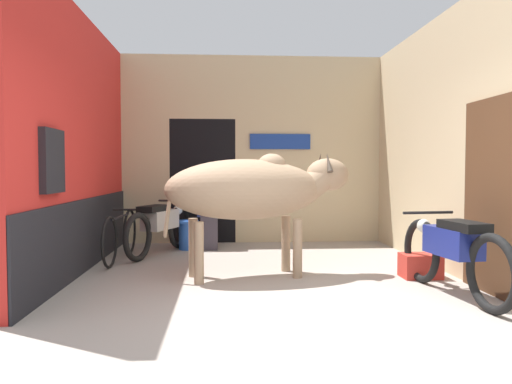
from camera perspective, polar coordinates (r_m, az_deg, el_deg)
name	(u,v)px	position (r m, az deg, el deg)	size (l,w,h in m)	color
ground_plane	(284,321)	(4.31, 3.17, -14.54)	(30.00, 30.00, 0.00)	#9E9389
wall_left_shopfront	(77,146)	(6.60, -19.79, 4.94)	(0.25, 4.53, 3.22)	red
wall_back_with_doorway	(232,162)	(8.89, -2.71, 3.40)	(4.47, 0.93, 3.22)	#C6B289
wall_right_with_door	(442,145)	(6.91, 20.44, 5.08)	(0.22, 4.53, 3.22)	#C6B289
cow	(253,189)	(5.86, -0.30, 0.31)	(2.32, 1.12, 1.48)	tan
motorcycle_near	(452,250)	(5.38, 21.53, -6.21)	(0.58, 1.95, 0.82)	black
motorcycle_far	(160,225)	(7.58, -10.90, -3.68)	(0.85, 1.82, 0.79)	black
bicycle	(121,236)	(7.21, -15.22, -4.83)	(0.44, 1.75, 0.69)	black
shopkeeper_seated	(209,208)	(7.98, -5.36, -1.82)	(0.38, 0.33, 1.24)	#3D3842
plastic_stool	(187,234)	(7.99, -7.90, -4.78)	(0.37, 0.37, 0.46)	#2856B2
crate	(420,266)	(6.21, 18.27, -8.01)	(0.44, 0.32, 0.28)	red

